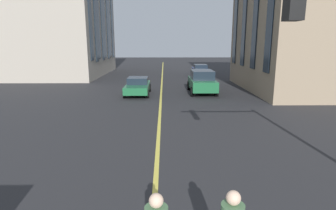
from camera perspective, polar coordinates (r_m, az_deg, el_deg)
name	(u,v)px	position (r m, az deg, el deg)	size (l,w,h in m)	color
lane_centre_line	(161,99)	(20.74, -1.48, 1.22)	(80.00, 0.16, 0.01)	#D8C64C
car_green_far	(138,86)	(22.60, -6.17, 3.89)	(4.40, 1.95, 1.37)	#1E6038
car_blue_near	(200,70)	(36.47, 6.60, 7.17)	(4.40, 1.95, 1.37)	navy
car_green_oncoming	(202,81)	(23.34, 6.93, 4.81)	(4.70, 2.14, 1.88)	#1E6038
building_left_near	(62,20)	(40.38, -20.77, 15.82)	(13.75, 11.15, 13.84)	#A89E8E
building_right_near	(310,4)	(27.47, 26.98, 17.86)	(12.59, 10.03, 14.47)	gray
building_left_far	(46,10)	(38.66, -23.65, 17.22)	(13.76, 13.28, 15.78)	#A89E8E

